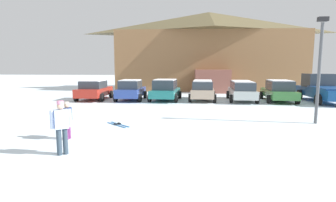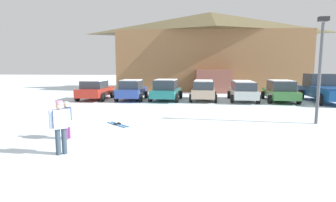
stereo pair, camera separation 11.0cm
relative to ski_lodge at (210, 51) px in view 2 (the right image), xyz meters
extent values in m
plane|color=silver|center=(-4.39, -26.65, -4.62)|extent=(160.00, 160.00, 0.00)
cube|color=olive|center=(0.00, 0.05, -1.30)|extent=(21.32, 8.98, 6.65)
pyramid|color=brown|center=(0.00, 0.05, 3.26)|extent=(21.95, 9.61, 2.48)
cube|color=#935549|center=(0.24, -4.83, -3.42)|extent=(3.68, 1.97, 2.40)
cube|color=#B02A1F|center=(-9.85, -11.51, -3.98)|extent=(2.02, 4.23, 0.65)
cube|color=#2D3842|center=(-9.84, -11.72, -3.36)|extent=(1.73, 2.22, 0.58)
cube|color=white|center=(-9.84, -11.72, -3.04)|extent=(1.61, 2.11, 0.06)
cylinder|color=black|center=(-10.90, -10.24, -4.30)|extent=(0.24, 0.65, 0.64)
cylinder|color=black|center=(-8.87, -10.18, -4.30)|extent=(0.24, 0.65, 0.64)
cylinder|color=black|center=(-10.82, -12.83, -4.30)|extent=(0.24, 0.65, 0.64)
cylinder|color=black|center=(-8.79, -12.77, -4.30)|extent=(0.24, 0.65, 0.64)
cube|color=#2C4698|center=(-6.77, -11.45, -3.98)|extent=(1.86, 4.10, 0.63)
cube|color=#2D3842|center=(-6.76, -11.66, -3.35)|extent=(1.60, 2.14, 0.64)
cube|color=white|center=(-6.76, -11.66, -3.00)|extent=(1.49, 2.04, 0.06)
cylinder|color=black|center=(-7.75, -10.22, -4.30)|extent=(0.23, 0.64, 0.64)
cylinder|color=black|center=(-5.84, -10.17, -4.30)|extent=(0.23, 0.64, 0.64)
cylinder|color=black|center=(-7.70, -12.73, -4.30)|extent=(0.23, 0.64, 0.64)
cylinder|color=black|center=(-5.79, -12.69, -4.30)|extent=(0.23, 0.64, 0.64)
cube|color=#217D7B|center=(-3.95, -11.38, -4.02)|extent=(2.16, 4.28, 0.57)
cube|color=#2D3842|center=(-3.96, -11.59, -3.35)|extent=(1.80, 2.27, 0.75)
cube|color=white|center=(-3.96, -11.59, -2.95)|extent=(1.68, 2.16, 0.06)
cylinder|color=black|center=(-4.88, -10.02, -4.30)|extent=(0.26, 0.65, 0.64)
cylinder|color=black|center=(-2.85, -10.15, -4.30)|extent=(0.26, 0.65, 0.64)
cylinder|color=black|center=(-5.05, -12.61, -4.30)|extent=(0.26, 0.65, 0.64)
cylinder|color=black|center=(-3.01, -12.74, -4.30)|extent=(0.26, 0.65, 0.64)
cube|color=tan|center=(-0.96, -11.18, -3.98)|extent=(1.90, 4.18, 0.64)
cube|color=#2D3842|center=(-0.96, -11.26, -3.36)|extent=(1.65, 3.18, 0.60)
cube|color=white|center=(-0.96, -11.26, -3.03)|extent=(1.54, 3.02, 0.06)
cylinder|color=black|center=(-1.84, -9.87, -4.30)|extent=(0.25, 0.65, 0.64)
cylinder|color=black|center=(0.03, -9.94, -4.30)|extent=(0.25, 0.65, 0.64)
cylinder|color=black|center=(-1.95, -12.41, -4.30)|extent=(0.25, 0.65, 0.64)
cylinder|color=black|center=(-0.08, -12.49, -4.30)|extent=(0.25, 0.65, 0.64)
cube|color=silver|center=(2.13, -11.15, -4.00)|extent=(1.92, 4.84, 0.60)
cube|color=#2D3842|center=(2.12, -11.24, -3.40)|extent=(1.66, 3.69, 0.60)
cube|color=white|center=(2.12, -11.24, -3.07)|extent=(1.55, 3.50, 0.06)
cylinder|color=black|center=(1.25, -9.63, -4.30)|extent=(0.24, 0.65, 0.64)
cylinder|color=black|center=(3.12, -9.70, -4.30)|extent=(0.24, 0.65, 0.64)
cylinder|color=black|center=(1.13, -12.59, -4.30)|extent=(0.24, 0.65, 0.64)
cylinder|color=black|center=(3.01, -12.66, -4.30)|extent=(0.24, 0.65, 0.64)
cube|color=#367438|center=(4.96, -11.12, -4.02)|extent=(2.15, 4.81, 0.57)
cube|color=#2D3842|center=(4.95, -11.35, -3.37)|extent=(1.79, 2.54, 0.72)
cube|color=white|center=(4.95, -11.35, -2.98)|extent=(1.67, 2.42, 0.06)
cylinder|color=black|center=(4.05, -9.60, -4.30)|extent=(0.26, 0.65, 0.64)
cylinder|color=black|center=(6.05, -9.72, -4.30)|extent=(0.26, 0.65, 0.64)
cylinder|color=black|center=(3.87, -12.51, -4.30)|extent=(0.26, 0.65, 0.64)
cylinder|color=black|center=(5.87, -12.63, -4.30)|extent=(0.26, 0.65, 0.64)
cube|color=navy|center=(8.24, -11.37, -3.87)|extent=(2.20, 5.86, 0.70)
cube|color=#2D3842|center=(8.26, -10.21, -3.00)|extent=(1.96, 1.90, 1.05)
cube|color=navy|center=(8.22, -12.39, -3.46)|extent=(2.15, 3.24, 0.12)
cylinder|color=black|center=(7.14, -9.60, -4.22)|extent=(0.27, 0.80, 0.80)
cylinder|color=black|center=(9.41, -9.65, -4.22)|extent=(0.27, 0.80, 0.80)
cylinder|color=black|center=(7.07, -13.09, -4.22)|extent=(0.27, 0.80, 0.80)
cylinder|color=#2C3B48|center=(-5.58, -24.87, -4.21)|extent=(0.15, 0.15, 0.82)
cylinder|color=#2C3B48|center=(-5.72, -24.98, -4.21)|extent=(0.15, 0.15, 0.82)
cube|color=#A3B7E1|center=(-5.65, -24.92, -3.51)|extent=(0.46, 0.44, 0.58)
cylinder|color=#A3B7E1|center=(-5.45, -24.76, -3.50)|extent=(0.11, 0.11, 0.55)
cylinder|color=#A3B7E1|center=(-5.85, -25.08, -3.50)|extent=(0.11, 0.11, 0.55)
sphere|color=tan|center=(-5.65, -24.92, -3.12)|extent=(0.21, 0.21, 0.21)
cylinder|color=pink|center=(-5.65, -24.92, -3.00)|extent=(0.20, 0.20, 0.10)
cylinder|color=#6B2C64|center=(-6.33, -23.31, -4.28)|extent=(0.13, 0.13, 0.69)
cylinder|color=#6B2C64|center=(-6.31, -23.16, -4.28)|extent=(0.13, 0.13, 0.69)
cube|color=navy|center=(-6.32, -23.23, -3.69)|extent=(0.24, 0.36, 0.49)
cylinder|color=navy|center=(-6.35, -23.44, -3.67)|extent=(0.09, 0.09, 0.46)
cylinder|color=navy|center=(-6.30, -23.02, -3.67)|extent=(0.09, 0.09, 0.46)
sphere|color=tan|center=(-6.32, -23.23, -3.35)|extent=(0.18, 0.18, 0.18)
cylinder|color=beige|center=(-6.32, -23.23, -3.26)|extent=(0.17, 0.17, 0.08)
cube|color=#1A61AE|center=(-5.09, -20.63, -4.61)|extent=(1.19, 1.07, 0.02)
cube|color=black|center=(-5.12, -20.60, -4.57)|extent=(0.20, 0.19, 0.06)
cube|color=#1A61AE|center=(-5.22, -20.78, -4.61)|extent=(1.19, 1.07, 0.02)
cube|color=black|center=(-5.26, -20.75, -4.57)|extent=(0.20, 0.19, 0.06)
cylinder|color=#515459|center=(4.15, -19.43, -2.28)|extent=(0.14, 0.14, 4.69)
cube|color=#232326|center=(4.15, -19.43, 0.22)|extent=(0.44, 0.24, 0.20)
camera|label=1|loc=(-1.65, -32.35, -1.94)|focal=28.00mm
camera|label=2|loc=(-1.54, -32.34, -1.94)|focal=28.00mm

